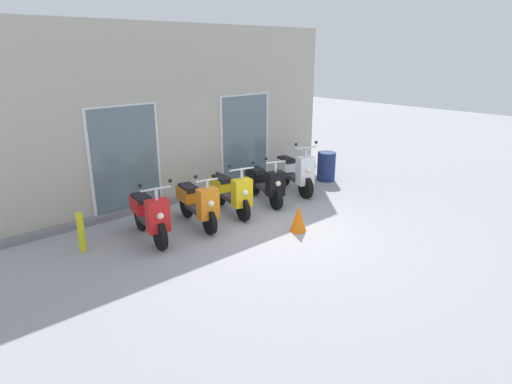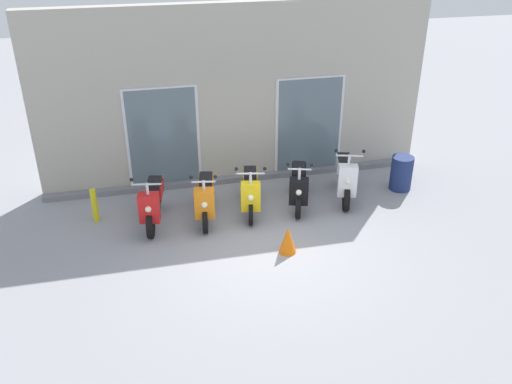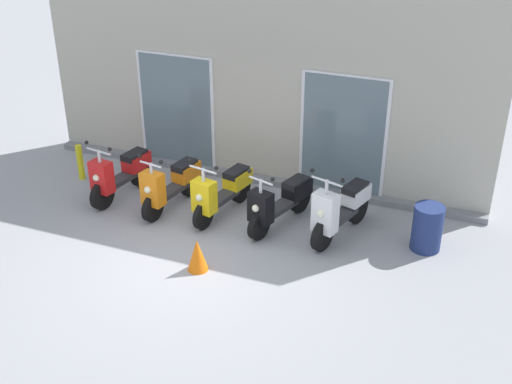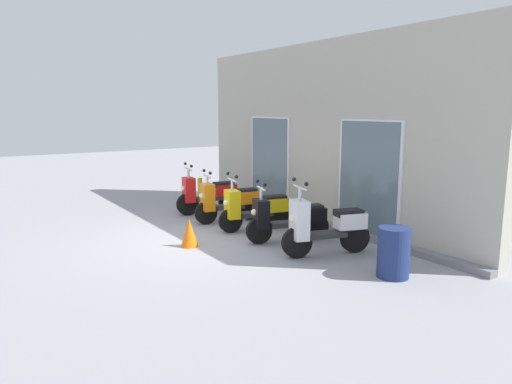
{
  "view_description": "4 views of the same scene",
  "coord_description": "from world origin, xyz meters",
  "px_view_note": "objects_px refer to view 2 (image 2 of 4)",
  "views": [
    {
      "loc": [
        -5.65,
        -5.56,
        3.35
      ],
      "look_at": [
        0.25,
        0.89,
        0.51
      ],
      "focal_mm": 30.88,
      "sensor_mm": 36.0,
      "label": 1
    },
    {
      "loc": [
        -2.2,
        -8.31,
        5.64
      ],
      "look_at": [
        -0.06,
        0.84,
        0.69
      ],
      "focal_mm": 38.5,
      "sensor_mm": 36.0,
      "label": 2
    },
    {
      "loc": [
        4.13,
        -7.75,
        5.82
      ],
      "look_at": [
        0.77,
        0.85,
        0.86
      ],
      "focal_mm": 46.41,
      "sensor_mm": 36.0,
      "label": 3
    },
    {
      "loc": [
        7.94,
        -3.9,
        2.5
      ],
      "look_at": [
        0.36,
        1.1,
        0.89
      ],
      "focal_mm": 33.22,
      "sensor_mm": 36.0,
      "label": 4
    }
  ],
  "objects_px": {
    "curb_bollard": "(95,205)",
    "scooter_red": "(153,202)",
    "scooter_orange": "(206,197)",
    "traffic_cone": "(288,240)",
    "scooter_white": "(345,177)",
    "scooter_yellow": "(250,190)",
    "trash_bin": "(401,173)",
    "scooter_black": "(299,185)"
  },
  "relations": [
    {
      "from": "scooter_orange",
      "to": "traffic_cone",
      "type": "relative_size",
      "value": 3.0
    },
    {
      "from": "scooter_yellow",
      "to": "traffic_cone",
      "type": "bearing_deg",
      "value": -78.97
    },
    {
      "from": "scooter_orange",
      "to": "traffic_cone",
      "type": "distance_m",
      "value": 2.01
    },
    {
      "from": "scooter_yellow",
      "to": "scooter_white",
      "type": "height_order",
      "value": "scooter_white"
    },
    {
      "from": "scooter_red",
      "to": "curb_bollard",
      "type": "distance_m",
      "value": 1.19
    },
    {
      "from": "scooter_orange",
      "to": "scooter_black",
      "type": "bearing_deg",
      "value": 4.53
    },
    {
      "from": "curb_bollard",
      "to": "scooter_black",
      "type": "bearing_deg",
      "value": -3.32
    },
    {
      "from": "scooter_yellow",
      "to": "traffic_cone",
      "type": "xyz_separation_m",
      "value": [
        0.32,
        -1.65,
        -0.22
      ]
    },
    {
      "from": "scooter_red",
      "to": "scooter_black",
      "type": "bearing_deg",
      "value": 2.25
    },
    {
      "from": "scooter_red",
      "to": "traffic_cone",
      "type": "height_order",
      "value": "scooter_red"
    },
    {
      "from": "scooter_white",
      "to": "trash_bin",
      "type": "bearing_deg",
      "value": 5.69
    },
    {
      "from": "scooter_yellow",
      "to": "curb_bollard",
      "type": "distance_m",
      "value": 3.11
    },
    {
      "from": "trash_bin",
      "to": "curb_bollard",
      "type": "xyz_separation_m",
      "value": [
        -6.55,
        0.09,
        -0.03
      ]
    },
    {
      "from": "scooter_black",
      "to": "trash_bin",
      "type": "distance_m",
      "value": 2.42
    },
    {
      "from": "scooter_black",
      "to": "scooter_red",
      "type": "bearing_deg",
      "value": -177.75
    },
    {
      "from": "curb_bollard",
      "to": "trash_bin",
      "type": "bearing_deg",
      "value": -0.8
    },
    {
      "from": "scooter_red",
      "to": "scooter_black",
      "type": "distance_m",
      "value": 3.02
    },
    {
      "from": "scooter_yellow",
      "to": "traffic_cone",
      "type": "distance_m",
      "value": 1.69
    },
    {
      "from": "scooter_orange",
      "to": "trash_bin",
      "type": "relative_size",
      "value": 2.05
    },
    {
      "from": "scooter_white",
      "to": "curb_bollard",
      "type": "relative_size",
      "value": 2.26
    },
    {
      "from": "scooter_red",
      "to": "traffic_cone",
      "type": "distance_m",
      "value": 2.8
    },
    {
      "from": "curb_bollard",
      "to": "scooter_red",
      "type": "bearing_deg",
      "value": -17.7
    },
    {
      "from": "scooter_red",
      "to": "scooter_orange",
      "type": "height_order",
      "value": "scooter_red"
    },
    {
      "from": "trash_bin",
      "to": "traffic_cone",
      "type": "height_order",
      "value": "trash_bin"
    },
    {
      "from": "scooter_orange",
      "to": "traffic_cone",
      "type": "height_order",
      "value": "scooter_orange"
    },
    {
      "from": "scooter_black",
      "to": "curb_bollard",
      "type": "bearing_deg",
      "value": 176.68
    },
    {
      "from": "scooter_red",
      "to": "trash_bin",
      "type": "bearing_deg",
      "value": 2.83
    },
    {
      "from": "scooter_yellow",
      "to": "curb_bollard",
      "type": "bearing_deg",
      "value": 174.57
    },
    {
      "from": "scooter_red",
      "to": "scooter_yellow",
      "type": "distance_m",
      "value": 1.97
    },
    {
      "from": "scooter_red",
      "to": "scooter_white",
      "type": "relative_size",
      "value": 0.99
    },
    {
      "from": "curb_bollard",
      "to": "traffic_cone",
      "type": "relative_size",
      "value": 1.35
    },
    {
      "from": "trash_bin",
      "to": "curb_bollard",
      "type": "distance_m",
      "value": 6.55
    },
    {
      "from": "scooter_orange",
      "to": "trash_bin",
      "type": "bearing_deg",
      "value": 3.99
    },
    {
      "from": "scooter_red",
      "to": "traffic_cone",
      "type": "relative_size",
      "value": 3.01
    },
    {
      "from": "scooter_white",
      "to": "trash_bin",
      "type": "distance_m",
      "value": 1.4
    },
    {
      "from": "curb_bollard",
      "to": "traffic_cone",
      "type": "height_order",
      "value": "curb_bollard"
    },
    {
      "from": "scooter_white",
      "to": "traffic_cone",
      "type": "relative_size",
      "value": 3.04
    },
    {
      "from": "scooter_yellow",
      "to": "scooter_red",
      "type": "bearing_deg",
      "value": -178.13
    },
    {
      "from": "trash_bin",
      "to": "traffic_cone",
      "type": "xyz_separation_m",
      "value": [
        -3.13,
        -1.85,
        -0.12
      ]
    },
    {
      "from": "scooter_red",
      "to": "scooter_white",
      "type": "xyz_separation_m",
      "value": [
        4.04,
        0.13,
        0.03
      ]
    },
    {
      "from": "scooter_black",
      "to": "scooter_white",
      "type": "relative_size",
      "value": 1.01
    },
    {
      "from": "scooter_red",
      "to": "scooter_black",
      "type": "height_order",
      "value": "scooter_red"
    }
  ]
}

